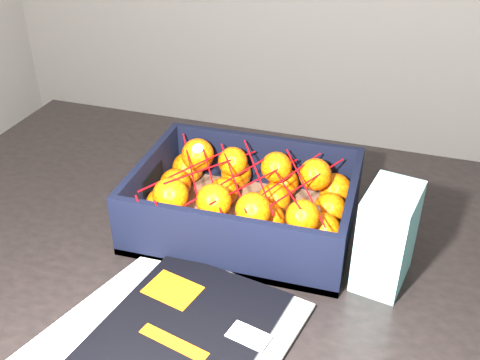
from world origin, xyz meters
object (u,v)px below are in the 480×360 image
(table, at_px, (224,281))
(produce_crate, at_px, (245,209))
(magazine_stack, at_px, (171,338))
(retail_carton, at_px, (387,237))

(table, distance_m, produce_crate, 0.14)
(magazine_stack, xyz_separation_m, retail_carton, (0.26, 0.21, 0.07))
(table, height_order, magazine_stack, magazine_stack)
(magazine_stack, distance_m, retail_carton, 0.34)
(retail_carton, bearing_deg, magazine_stack, -129.00)
(produce_crate, height_order, retail_carton, retail_carton)
(retail_carton, bearing_deg, produce_crate, 174.99)
(retail_carton, bearing_deg, table, -174.51)
(table, relative_size, magazine_stack, 3.35)
(magazine_stack, height_order, produce_crate, produce_crate)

